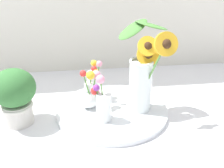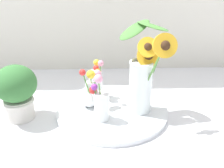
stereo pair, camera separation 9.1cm
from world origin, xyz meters
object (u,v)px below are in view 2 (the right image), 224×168
Objects in this scene: potted_plant at (16,90)px; mason_jar_sunflowers at (143,75)px; serving_tray at (112,110)px; vase_bulb_right at (90,93)px; vase_small_back at (96,81)px; vase_small_center at (101,103)px.

mason_jar_sunflowers is at bearing 1.13° from potted_plant.
vase_bulb_right is (-0.09, 0.02, 0.07)m from serving_tray.
mason_jar_sunflowers is at bearing -31.80° from vase_small_back.
vase_small_back is at bearing 22.28° from potted_plant.
potted_plant is at bearing 170.60° from vase_small_center.
vase_small_center is 0.83× the size of potted_plant.
potted_plant is (-0.49, -0.01, -0.05)m from mason_jar_sunflowers.
serving_tray is 2.45× the size of vase_bulb_right.
vase_small_back reaches higher than vase_small_center.
vase_small_center is at bearing -120.25° from serving_tray.
vase_bulb_right is 0.08m from vase_small_back.
mason_jar_sunflowers is 1.94× the size of vase_small_center.
vase_small_center is (-0.05, -0.08, 0.08)m from serving_tray.
vase_small_center is 0.99× the size of vase_bulb_right.
vase_bulb_right is at bearing 170.19° from mason_jar_sunflowers.
mason_jar_sunflowers reaches higher than vase_bulb_right.
serving_tray is at bearing -14.01° from vase_bulb_right.
vase_small_center is (-0.17, -0.06, -0.08)m from mason_jar_sunflowers.
mason_jar_sunflowers reaches higher than vase_small_center.
serving_tray is 0.15m from vase_small_back.
vase_bulb_right is 0.84× the size of potted_plant.
mason_jar_sunflowers reaches higher than serving_tray.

